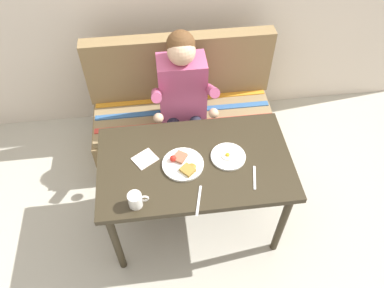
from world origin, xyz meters
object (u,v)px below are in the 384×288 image
at_px(plate_breakfast, 183,164).
at_px(knife, 199,200).
at_px(person, 183,96).
at_px(fork, 255,178).
at_px(table, 195,169).
at_px(coffee_mug, 136,200).
at_px(napkin, 145,159).
at_px(couch, 183,118).
at_px(plate_eggs, 228,156).

bearing_deg(plate_breakfast, knife, -76.77).
relative_size(person, fork, 7.13).
relative_size(table, fork, 7.06).
xyz_separation_m(coffee_mug, napkin, (0.06, 0.32, -0.05)).
relative_size(coffee_mug, fork, 0.69).
bearing_deg(fork, couch, 121.97).
xyz_separation_m(coffee_mug, fork, (0.70, 0.10, -0.05)).
relative_size(couch, napkin, 10.65).
distance_m(table, plate_breakfast, 0.12).
xyz_separation_m(plate_breakfast, plate_eggs, (0.29, 0.03, -0.00)).
bearing_deg(coffee_mug, fork, 7.84).
bearing_deg(table, plate_eggs, 1.78).
xyz_separation_m(plate_eggs, fork, (0.13, -0.17, -0.01)).
bearing_deg(person, knife, -90.39).
bearing_deg(person, table, -89.11).
bearing_deg(couch, plate_breakfast, -95.56).
bearing_deg(person, plate_breakfast, -96.30).
bearing_deg(knife, person, 103.79).
height_order(plate_eggs, fork, plate_eggs).
bearing_deg(napkin, plate_breakfast, -18.38).
relative_size(coffee_mug, napkin, 0.87).
relative_size(couch, coffee_mug, 12.20).
bearing_deg(coffee_mug, person, 67.26).
bearing_deg(plate_breakfast, person, 83.70).
distance_m(coffee_mug, fork, 0.71).
bearing_deg(table, couch, 90.00).
relative_size(person, coffee_mug, 10.27).
relative_size(person, napkin, 8.97).
bearing_deg(fork, plate_eggs, 138.43).
xyz_separation_m(plate_breakfast, coffee_mug, (-0.29, -0.24, 0.04)).
relative_size(couch, person, 1.19).
xyz_separation_m(couch, coffee_mug, (-0.37, -1.03, 0.45)).
distance_m(couch, person, 0.45).
distance_m(plate_breakfast, plate_eggs, 0.29).
distance_m(plate_breakfast, napkin, 0.24).
bearing_deg(napkin, couch, 66.72).
distance_m(table, knife, 0.30).
height_order(fork, knife, same).
relative_size(plate_breakfast, fork, 1.50).
relative_size(table, coffee_mug, 10.17).
height_order(person, napkin, person).
distance_m(couch, napkin, 0.87).
xyz_separation_m(plate_eggs, knife, (-0.22, -0.29, -0.01)).
bearing_deg(knife, plate_breakfast, 117.41).
bearing_deg(knife, coffee_mug, -168.90).
relative_size(fork, knife, 0.85).
relative_size(couch, plate_eggs, 6.63).
bearing_deg(knife, plate_eggs, 66.48).
relative_size(plate_eggs, knife, 1.09).
bearing_deg(napkin, fork, -19.09).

